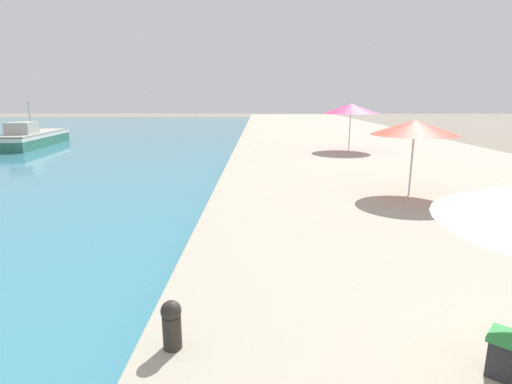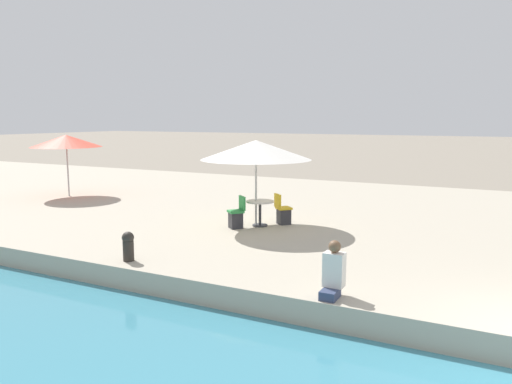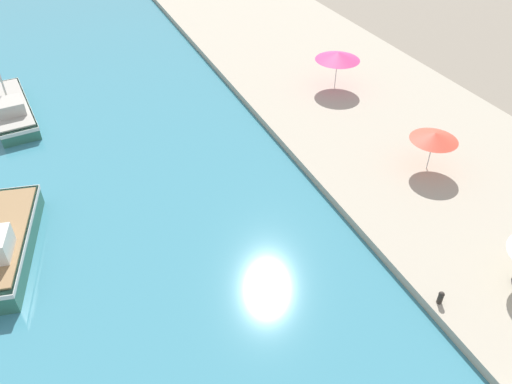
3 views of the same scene
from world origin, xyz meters
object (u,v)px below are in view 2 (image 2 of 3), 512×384
cafe_umbrella_white (66,141)px  cafe_table (260,208)px  cafe_chair_left (237,217)px  cafe_chair_right (283,213)px  person_at_quay (333,272)px  mooring_bollard (128,245)px  cafe_umbrella_pink (256,150)px

cafe_umbrella_white → cafe_table: (-1.56, -9.37, -1.67)m
cafe_chair_left → cafe_chair_right: 1.45m
cafe_chair_left → cafe_umbrella_white: bearing=27.7°
cafe_table → person_at_quay: person_at_quay is taller
cafe_chair_left → mooring_bollard: cafe_chair_left is taller
cafe_table → cafe_chair_left: size_ratio=0.88×
cafe_umbrella_pink → mooring_bollard: size_ratio=4.84×
cafe_chair_right → person_at_quay: bearing=-14.7°
cafe_chair_left → mooring_bollard: bearing=123.8°
cafe_umbrella_pink → cafe_chair_right: cafe_umbrella_pink is taller
mooring_bollard → cafe_table: bearing=-12.3°
mooring_bollard → cafe_chair_right: bearing=-16.3°
cafe_table → cafe_chair_right: size_ratio=0.88×
person_at_quay → mooring_bollard: 4.69m
cafe_table → cafe_chair_left: cafe_chair_left is taller
cafe_table → person_at_quay: (-4.55, -3.71, -0.10)m
person_at_quay → cafe_umbrella_white: bearing=65.0°
cafe_umbrella_white → person_at_quay: bearing=-115.0°
person_at_quay → cafe_chair_left: bearing=46.3°
cafe_table → cafe_umbrella_white: bearing=80.6°
cafe_umbrella_pink → cafe_table: 1.68m
cafe_umbrella_pink → cafe_chair_left: 1.98m
cafe_umbrella_white → person_at_quay: 14.54m
cafe_chair_left → cafe_chair_right: bearing=-91.0°
cafe_chair_right → mooring_bollard: cafe_chair_right is taller
cafe_chair_right → cafe_table: bearing=-90.0°
cafe_chair_left → person_at_quay: size_ratio=0.92×
cafe_table → mooring_bollard: 4.61m
cafe_umbrella_white → mooring_bollard: size_ratio=4.20×
cafe_umbrella_white → cafe_chair_left: size_ratio=3.02×
cafe_umbrella_white → mooring_bollard: bearing=-125.8°
cafe_umbrella_pink → cafe_umbrella_white: (1.62, 9.27, -0.00)m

